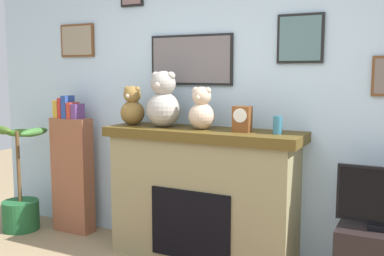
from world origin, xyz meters
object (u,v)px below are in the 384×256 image
(candle_jar, at_px, (278,125))
(teddy_bear_brown, at_px, (202,110))
(fireplace, at_px, (203,194))
(teddy_bear_grey, at_px, (163,102))
(mantel_clock, at_px, (242,119))
(teddy_bear_tan, at_px, (132,107))
(bookshelf, at_px, (72,170))
(potted_plant, at_px, (21,199))

(candle_jar, relative_size, teddy_bear_brown, 0.40)
(candle_jar, bearing_deg, teddy_bear_brown, -179.96)
(fireplace, height_order, teddy_bear_grey, teddy_bear_grey)
(fireplace, xyz_separation_m, mantel_clock, (0.35, -0.02, 0.65))
(mantel_clock, xyz_separation_m, teddy_bear_tan, (-1.02, 0.00, 0.05))
(fireplace, relative_size, teddy_bear_grey, 3.51)
(teddy_bear_tan, bearing_deg, bookshelf, 176.25)
(bookshelf, distance_m, teddy_bear_brown, 1.56)
(fireplace, distance_m, teddy_bear_brown, 0.70)
(candle_jar, distance_m, teddy_bear_brown, 0.63)
(potted_plant, height_order, mantel_clock, mantel_clock)
(potted_plant, bearing_deg, candle_jar, 3.46)
(bookshelf, xyz_separation_m, mantel_clock, (1.77, -0.05, 0.59))
(mantel_clock, bearing_deg, bookshelf, 178.38)
(mantel_clock, relative_size, teddy_bear_tan, 0.58)
(potted_plant, xyz_separation_m, teddy_bear_brown, (1.92, 0.15, 0.94))
(fireplace, xyz_separation_m, teddy_bear_brown, (-0.00, -0.02, 0.70))
(fireplace, distance_m, candle_jar, 0.88)
(candle_jar, distance_m, teddy_bear_grey, 1.00)
(fireplace, distance_m, teddy_bear_grey, 0.84)
(mantel_clock, distance_m, teddy_bear_tan, 1.02)
(potted_plant, xyz_separation_m, mantel_clock, (2.26, 0.15, 0.89))
(fireplace, relative_size, mantel_clock, 8.27)
(bookshelf, height_order, potted_plant, bookshelf)
(potted_plant, xyz_separation_m, teddy_bear_grey, (1.56, 0.15, 1.00))
(bookshelf, distance_m, mantel_clock, 1.87)
(fireplace, height_order, mantel_clock, mantel_clock)
(bookshelf, bearing_deg, teddy_bear_brown, -1.99)
(teddy_bear_brown, bearing_deg, potted_plant, -175.42)
(candle_jar, bearing_deg, mantel_clock, -179.72)
(bookshelf, bearing_deg, potted_plant, -157.75)
(fireplace, height_order, teddy_bear_brown, teddy_bear_brown)
(bookshelf, relative_size, teddy_bear_grey, 2.85)
(teddy_bear_brown, bearing_deg, candle_jar, 0.04)
(candle_jar, height_order, mantel_clock, mantel_clock)
(mantel_clock, distance_m, teddy_bear_grey, 0.71)
(bookshelf, height_order, mantel_clock, bookshelf)
(teddy_bear_grey, distance_m, teddy_bear_brown, 0.36)
(fireplace, relative_size, teddy_bear_brown, 4.79)
(mantel_clock, bearing_deg, potted_plant, -176.14)
(fireplace, distance_m, mantel_clock, 0.73)
(candle_jar, relative_size, teddy_bear_tan, 0.40)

